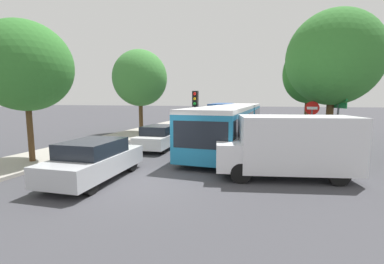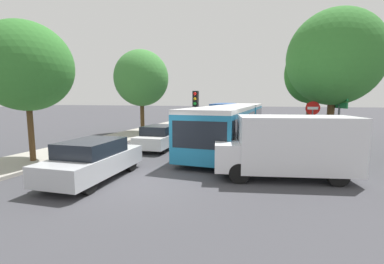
{
  "view_description": "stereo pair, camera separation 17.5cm",
  "coord_description": "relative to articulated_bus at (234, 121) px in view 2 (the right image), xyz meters",
  "views": [
    {
      "loc": [
        4.01,
        -8.04,
        2.92
      ],
      "look_at": [
        0.2,
        4.88,
        1.2
      ],
      "focal_mm": 24.0,
      "sensor_mm": 36.0,
      "label": 1
    },
    {
      "loc": [
        4.18,
        -7.99,
        2.92
      ],
      "look_at": [
        0.2,
        4.88,
        1.2
      ],
      "focal_mm": 24.0,
      "sensor_mm": 36.0,
      "label": 2
    }
  ],
  "objects": [
    {
      "name": "queued_car_silver",
      "position": [
        -3.7,
        -10.22,
        -0.7
      ],
      "size": [
        1.95,
        4.29,
        1.47
      ],
      "rotation": [
        0.0,
        0.0,
        1.61
      ],
      "color": "#B7BABF",
      "rests_on": "ground"
    },
    {
      "name": "kerb_strip_left",
      "position": [
        -8.36,
        3.53,
        -1.38
      ],
      "size": [
        3.2,
        36.84,
        0.14
      ],
      "primitive_type": "cube",
      "color": "#9E998E",
      "rests_on": "ground"
    },
    {
      "name": "articulated_bus",
      "position": [
        0.0,
        0.0,
        0.0
      ],
      "size": [
        3.02,
        16.95,
        2.51
      ],
      "rotation": [
        0.0,
        0.0,
        -1.6
      ],
      "color": "teal",
      "rests_on": "ground"
    },
    {
      "name": "tree_left_near",
      "position": [
        -7.91,
        -9.06,
        2.89
      ],
      "size": [
        3.96,
        3.96,
        6.28
      ],
      "color": "#51381E",
      "rests_on": "ground"
    },
    {
      "name": "queued_car_graphite",
      "position": [
        -3.44,
        2.38,
        -0.71
      ],
      "size": [
        1.94,
        4.27,
        1.46
      ],
      "rotation": [
        0.0,
        0.0,
        1.61
      ],
      "color": "#47474C",
      "rests_on": "ground"
    },
    {
      "name": "traffic_light",
      "position": [
        -1.75,
        -3.67,
        1.05
      ],
      "size": [
        0.32,
        0.36,
        3.4
      ],
      "rotation": [
        0.0,
        0.0,
        -1.59
      ],
      "color": "#56595E",
      "rests_on": "ground"
    },
    {
      "name": "ground_plane",
      "position": [
        -1.75,
        -9.89,
        -1.45
      ],
      "size": [
        200.0,
        200.0,
        0.0
      ],
      "primitive_type": "plane",
      "color": "#3D3D42"
    },
    {
      "name": "tree_left_mid",
      "position": [
        -8.06,
        1.72,
        3.22
      ],
      "size": [
        4.51,
        4.51,
        7.0
      ],
      "color": "#51381E",
      "rests_on": "ground"
    },
    {
      "name": "direction_sign_post",
      "position": [
        5.67,
        -3.45,
        1.12
      ],
      "size": [
        0.42,
        1.37,
        3.6
      ],
      "rotation": [
        0.0,
        0.0,
        3.4
      ],
      "color": "#56595E",
      "rests_on": "ground"
    },
    {
      "name": "tree_right_mid",
      "position": [
        5.32,
        5.01,
        3.54
      ],
      "size": [
        3.99,
        3.99,
        7.38
      ],
      "color": "#51381E",
      "rests_on": "ground"
    },
    {
      "name": "city_bus_rear",
      "position": [
        -3.68,
        16.95,
        -0.08
      ],
      "size": [
        3.15,
        11.12,
        2.37
      ],
      "rotation": [
        0.0,
        0.0,
        1.64
      ],
      "color": "silver",
      "rests_on": "ground"
    },
    {
      "name": "tree_right_near",
      "position": [
        5.37,
        -3.06,
        3.54
      ],
      "size": [
        4.63,
        4.63,
        7.38
      ],
      "color": "#51381E",
      "rests_on": "ground"
    },
    {
      "name": "no_entry_sign",
      "position": [
        4.46,
        -3.43,
        0.43
      ],
      "size": [
        0.7,
        0.08,
        2.82
      ],
      "rotation": [
        0.0,
        0.0,
        -1.57
      ],
      "color": "#56595E",
      "rests_on": "ground"
    },
    {
      "name": "white_van",
      "position": [
        3.08,
        -7.89,
        -0.21
      ],
      "size": [
        5.29,
        2.92,
        2.31
      ],
      "rotation": [
        0.0,
        0.0,
        3.34
      ],
      "color": "silver",
      "rests_on": "ground"
    },
    {
      "name": "queued_car_white",
      "position": [
        -3.83,
        -4.09,
        -0.74
      ],
      "size": [
        1.85,
        4.07,
        1.39
      ],
      "rotation": [
        0.0,
        0.0,
        1.61
      ],
      "color": "white",
      "rests_on": "ground"
    }
  ]
}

